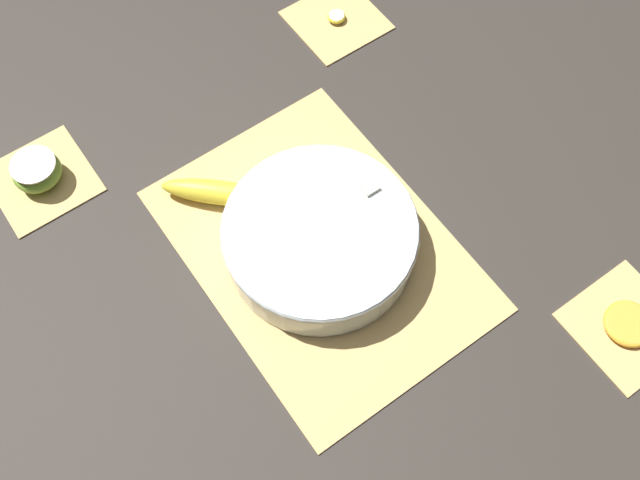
# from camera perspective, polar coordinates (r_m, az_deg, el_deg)

# --- Properties ---
(ground_plane) EXTENTS (6.00, 6.00, 0.00)m
(ground_plane) POSITION_cam_1_polar(r_m,az_deg,el_deg) (1.13, 0.00, -0.76)
(ground_plane) COLOR #2D2823
(bamboo_mat_center) EXTENTS (0.49, 0.36, 0.01)m
(bamboo_mat_center) POSITION_cam_1_polar(r_m,az_deg,el_deg) (1.12, 0.00, -0.69)
(bamboo_mat_center) COLOR tan
(bamboo_mat_center) RESTS_ON ground_plane
(coaster_mat_near_left) EXTENTS (0.15, 0.15, 0.01)m
(coaster_mat_near_left) POSITION_cam_1_polar(r_m,az_deg,el_deg) (1.26, -20.42, 4.34)
(coaster_mat_near_left) COLOR tan
(coaster_mat_near_left) RESTS_ON ground_plane
(coaster_mat_far_left) EXTENTS (0.15, 0.15, 0.01)m
(coaster_mat_far_left) POSITION_cam_1_polar(r_m,az_deg,el_deg) (1.39, 1.25, 16.44)
(coaster_mat_far_left) COLOR tan
(coaster_mat_far_left) RESTS_ON ground_plane
(coaster_mat_far_right) EXTENTS (0.15, 0.15, 0.01)m
(coaster_mat_far_right) POSITION_cam_1_polar(r_m,az_deg,el_deg) (1.16, 22.33, -6.06)
(coaster_mat_far_right) COLOR tan
(coaster_mat_far_right) RESTS_ON ground_plane
(fruit_salad_bowl) EXTENTS (0.29, 0.29, 0.07)m
(fruit_salad_bowl) POSITION_cam_1_polar(r_m,az_deg,el_deg) (1.09, -0.00, 0.29)
(fruit_salad_bowl) COLOR silver
(fruit_salad_bowl) RESTS_ON bamboo_mat_center
(whole_banana) EXTENTS (0.15, 0.16, 0.04)m
(whole_banana) POSITION_cam_1_polar(r_m,az_deg,el_deg) (1.16, -7.64, 3.59)
(whole_banana) COLOR yellow
(whole_banana) RESTS_ON bamboo_mat_center
(apple_half) EXTENTS (0.08, 0.08, 0.04)m
(apple_half) POSITION_cam_1_polar(r_m,az_deg,el_deg) (1.24, -20.78, 4.93)
(apple_half) COLOR #7FAD38
(apple_half) RESTS_ON coaster_mat_near_left
(orange_slice_whole) EXTENTS (0.07, 0.07, 0.01)m
(orange_slice_whole) POSITION_cam_1_polar(r_m,az_deg,el_deg) (1.15, 22.47, -5.92)
(orange_slice_whole) COLOR #F9A338
(orange_slice_whole) RESTS_ON coaster_mat_far_right
(banana_coin_single) EXTENTS (0.03, 0.03, 0.01)m
(banana_coin_single) POSITION_cam_1_polar(r_m,az_deg,el_deg) (1.38, 1.26, 16.65)
(banana_coin_single) COLOR #F7EFC6
(banana_coin_single) RESTS_ON coaster_mat_far_left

